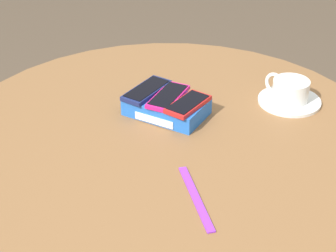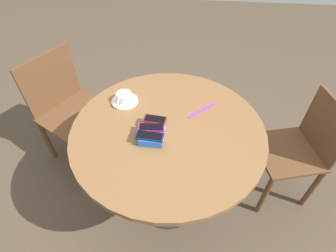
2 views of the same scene
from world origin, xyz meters
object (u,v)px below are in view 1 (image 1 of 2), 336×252
(phone_box, at_px, (166,107))
(coffee_cup, at_px, (290,89))
(phone_magenta, at_px, (168,96))
(saucer, at_px, (289,101))
(phone_red, at_px, (188,104))
(round_table, at_px, (168,175))
(lanyard_strap, at_px, (196,198))
(phone_navy, at_px, (147,90))

(phone_box, relative_size, coffee_cup, 1.54)
(phone_magenta, height_order, saucer, phone_magenta)
(phone_red, height_order, saucer, phone_red)
(round_table, distance_m, coffee_cup, 0.37)
(round_table, relative_size, phone_magenta, 7.48)
(round_table, bearing_deg, phone_magenta, 118.86)
(round_table, bearing_deg, saucer, 54.60)
(phone_red, bearing_deg, coffee_cup, 49.23)
(phone_box, distance_m, coffee_cup, 0.31)
(coffee_cup, bearing_deg, phone_magenta, -140.38)
(saucer, bearing_deg, round_table, -125.40)
(phone_magenta, distance_m, lanyard_strap, 0.33)
(round_table, distance_m, phone_box, 0.16)
(phone_magenta, relative_size, lanyard_strap, 0.68)
(round_table, bearing_deg, phone_navy, 142.20)
(saucer, bearing_deg, coffee_cup, 162.81)
(phone_magenta, bearing_deg, round_table, -61.14)
(phone_box, height_order, lanyard_strap, phone_box)
(round_table, height_order, lanyard_strap, lanyard_strap)
(phone_navy, height_order, phone_magenta, same)
(lanyard_strap, bearing_deg, phone_navy, 135.70)
(phone_magenta, distance_m, saucer, 0.31)
(phone_box, xyz_separation_m, coffee_cup, (0.24, 0.20, 0.01))
(phone_box, xyz_separation_m, lanyard_strap, (0.21, -0.25, -0.02))
(lanyard_strap, bearing_deg, phone_magenta, 128.46)
(phone_navy, relative_size, phone_magenta, 1.03)
(saucer, bearing_deg, lanyard_strap, -94.40)
(phone_red, bearing_deg, round_table, -101.82)
(phone_navy, distance_m, lanyard_strap, 0.37)
(phone_navy, bearing_deg, saucer, 32.86)
(phone_magenta, relative_size, saucer, 0.89)
(phone_navy, xyz_separation_m, phone_red, (0.12, -0.01, -0.00))
(phone_red, relative_size, coffee_cup, 1.04)
(phone_magenta, relative_size, phone_red, 1.10)
(phone_magenta, xyz_separation_m, lanyard_strap, (0.20, -0.26, -0.04))
(phone_box, height_order, phone_navy, phone_navy)
(phone_box, distance_m, phone_navy, 0.06)
(saucer, relative_size, coffee_cup, 1.29)
(phone_navy, xyz_separation_m, lanyard_strap, (0.26, -0.26, -0.05))
(phone_magenta, xyz_separation_m, phone_red, (0.06, -0.01, 0.00))
(phone_red, height_order, coffee_cup, coffee_cup)
(phone_box, xyz_separation_m, phone_magenta, (0.00, 0.01, 0.03))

